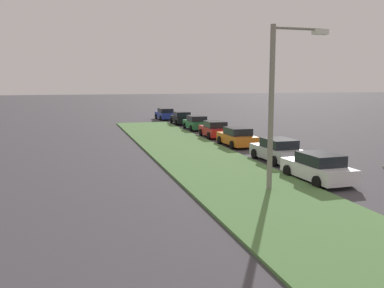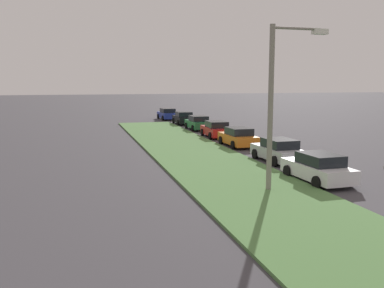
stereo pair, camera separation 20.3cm
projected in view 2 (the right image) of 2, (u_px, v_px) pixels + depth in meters
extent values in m
cube|color=#517F42|center=(231.00, 176.00, 22.71)|extent=(60.00, 6.00, 0.12)
cube|color=silver|center=(317.00, 171.00, 21.70)|extent=(4.37, 1.97, 0.70)
cube|color=black|center=(320.00, 159.00, 21.42)|extent=(2.26, 1.69, 0.55)
cylinder|color=black|center=(288.00, 171.00, 22.75)|extent=(0.65, 0.25, 0.64)
cylinder|color=black|center=(317.00, 169.00, 23.28)|extent=(0.65, 0.25, 0.64)
cylinder|color=black|center=(317.00, 183.00, 20.20)|extent=(0.65, 0.25, 0.64)
cylinder|color=black|center=(349.00, 180.00, 20.73)|extent=(0.65, 0.25, 0.64)
cube|color=#B2B5BA|center=(278.00, 153.00, 27.07)|extent=(4.37, 1.97, 0.70)
cube|color=black|center=(280.00, 143.00, 26.79)|extent=(2.26, 1.68, 0.55)
cylinder|color=black|center=(255.00, 154.00, 28.12)|extent=(0.65, 0.24, 0.64)
cylinder|color=black|center=(280.00, 153.00, 28.65)|extent=(0.65, 0.24, 0.64)
cylinder|color=black|center=(275.00, 161.00, 25.57)|extent=(0.65, 0.24, 0.64)
cylinder|color=black|center=(302.00, 160.00, 26.10)|extent=(0.65, 0.24, 0.64)
cube|color=orange|center=(238.00, 139.00, 33.45)|extent=(4.33, 1.87, 0.70)
cube|color=black|center=(239.00, 131.00, 33.17)|extent=(2.22, 1.63, 0.55)
cylinder|color=black|center=(221.00, 140.00, 34.52)|extent=(0.64, 0.23, 0.64)
cylinder|color=black|center=(242.00, 139.00, 35.01)|extent=(0.64, 0.23, 0.64)
cylinder|color=black|center=(233.00, 145.00, 31.95)|extent=(0.64, 0.23, 0.64)
cylinder|color=black|center=(256.00, 144.00, 32.44)|extent=(0.64, 0.23, 0.64)
cube|color=red|center=(216.00, 131.00, 38.73)|extent=(4.35, 1.92, 0.70)
cube|color=black|center=(217.00, 124.00, 38.45)|extent=(2.24, 1.66, 0.55)
cylinder|color=black|center=(202.00, 132.00, 39.86)|extent=(0.65, 0.24, 0.64)
cylinder|color=black|center=(221.00, 132.00, 40.27)|extent=(0.65, 0.24, 0.64)
cylinder|color=black|center=(210.00, 136.00, 37.26)|extent=(0.65, 0.24, 0.64)
cylinder|color=black|center=(230.00, 135.00, 37.68)|extent=(0.65, 0.24, 0.64)
cube|color=#1E6B38|center=(198.00, 124.00, 44.64)|extent=(4.31, 1.82, 0.70)
cube|color=black|center=(198.00, 118.00, 44.36)|extent=(2.21, 1.61, 0.55)
cylinder|color=black|center=(186.00, 126.00, 45.74)|extent=(0.64, 0.22, 0.64)
cylinder|color=black|center=(203.00, 125.00, 46.20)|extent=(0.64, 0.22, 0.64)
cylinder|color=black|center=(193.00, 128.00, 43.16)|extent=(0.64, 0.22, 0.64)
cylinder|color=black|center=(210.00, 128.00, 43.61)|extent=(0.64, 0.22, 0.64)
cube|color=black|center=(183.00, 119.00, 50.37)|extent=(4.34, 1.89, 0.70)
cube|color=black|center=(184.00, 114.00, 50.08)|extent=(2.23, 1.64, 0.55)
cylinder|color=black|center=(174.00, 121.00, 51.49)|extent=(0.64, 0.23, 0.64)
cylinder|color=black|center=(188.00, 120.00, 51.91)|extent=(0.64, 0.23, 0.64)
cylinder|color=black|center=(178.00, 123.00, 48.89)|extent=(0.64, 0.23, 0.64)
cylinder|color=black|center=(194.00, 122.00, 49.32)|extent=(0.64, 0.23, 0.64)
cube|color=#23389E|center=(167.00, 115.00, 56.36)|extent=(4.37, 1.96, 0.70)
cube|color=black|center=(168.00, 110.00, 56.07)|extent=(2.26, 1.68, 0.55)
cylinder|color=black|center=(158.00, 116.00, 57.40)|extent=(0.65, 0.24, 0.64)
cylinder|color=black|center=(171.00, 116.00, 57.93)|extent=(0.65, 0.24, 0.64)
cylinder|color=black|center=(163.00, 118.00, 54.85)|extent=(0.65, 0.24, 0.64)
cylinder|color=black|center=(177.00, 118.00, 55.38)|extent=(0.65, 0.24, 0.64)
cylinder|color=gray|center=(270.00, 110.00, 19.32)|extent=(0.24, 0.24, 7.50)
cylinder|color=gray|center=(297.00, 28.00, 19.16)|extent=(0.24, 2.40, 0.12)
cube|color=silver|center=(320.00, 32.00, 19.54)|extent=(0.39, 0.72, 0.24)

